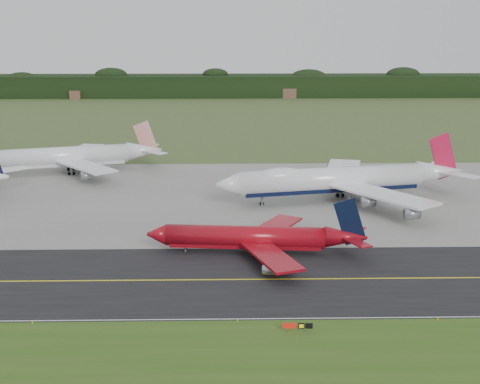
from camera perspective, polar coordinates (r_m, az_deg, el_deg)
name	(u,v)px	position (r m, az deg, el deg)	size (l,w,h in m)	color
ground	(236,271)	(118.78, -0.35, -6.76)	(600.00, 600.00, 0.00)	#425126
grass_verge	(240,373)	(87.12, 0.01, -15.16)	(400.00, 30.00, 0.01)	#2D4E16
taxiway	(236,280)	(115.06, -0.32, -7.48)	(400.00, 32.00, 0.02)	black
apron	(233,197)	(167.31, -0.61, -0.39)	(400.00, 78.00, 0.01)	gray
taxiway_centreline	(236,279)	(115.05, -0.32, -7.47)	(400.00, 0.40, 0.00)	yellow
taxiway_edge_line	(238,319)	(100.86, -0.18, -10.78)	(400.00, 0.25, 0.00)	silver
horizon_treeline	(229,87)	(386.25, -0.96, 8.96)	(700.00, 25.00, 12.00)	black
jet_ba_747	(340,179)	(163.82, 8.54, 1.07)	(63.10, 51.51, 15.95)	white
jet_red_737	(257,238)	(126.41, 1.49, -3.92)	(41.90, 34.02, 11.31)	maroon
jet_star_tail	(69,157)	(198.27, -14.36, 2.93)	(53.39, 43.72, 14.27)	white
taxiway_sign	(297,326)	(96.87, 4.92, -11.31)	(4.28, 0.34, 1.43)	slate
edge_marker_left	(32,322)	(103.83, -17.30, -10.57)	(0.16, 0.16, 0.50)	yellow
edge_marker_center	(237,320)	(99.86, -0.22, -10.91)	(0.16, 0.16, 0.50)	yellow
edge_marker_right	(438,319)	(104.59, 16.52, -10.32)	(0.16, 0.16, 0.50)	yellow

